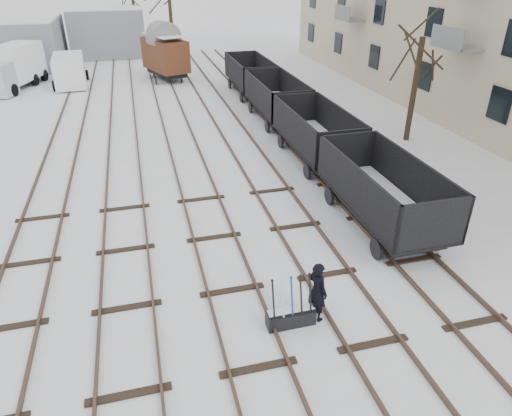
{
  "coord_description": "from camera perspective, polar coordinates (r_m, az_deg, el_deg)",
  "views": [
    {
      "loc": [
        -2.02,
        -10.43,
        8.57
      ],
      "look_at": [
        1.42,
        2.62,
        1.2
      ],
      "focal_mm": 32.0,
      "sensor_mm": 36.0,
      "label": 1
    }
  ],
  "objects": [
    {
      "name": "ground",
      "position": [
        13.65,
        -3.01,
        -10.3
      ],
      "size": [
        120.0,
        120.0,
        0.0
      ],
      "primitive_type": "plane",
      "color": "white",
      "rests_on": "ground"
    },
    {
      "name": "tracks",
      "position": [
        25.64,
        -9.52,
        8.88
      ],
      "size": [
        13.9,
        52.0,
        0.16
      ],
      "color": "black",
      "rests_on": "ground"
    },
    {
      "name": "shed_left",
      "position": [
        48.16,
        -29.26,
        17.45
      ],
      "size": [
        10.0,
        8.0,
        4.1
      ],
      "color": "gray",
      "rests_on": "ground"
    },
    {
      "name": "shed_right",
      "position": [
        50.87,
        -18.03,
        20.21
      ],
      "size": [
        7.0,
        6.0,
        4.5
      ],
      "color": "gray",
      "rests_on": "ground"
    },
    {
      "name": "ground_frame",
      "position": [
        12.42,
        4.37,
        -13.31
      ],
      "size": [
        1.3,
        0.43,
        1.49
      ],
      "rotation": [
        0.0,
        0.0,
        0.01
      ],
      "color": "black",
      "rests_on": "ground"
    },
    {
      "name": "worker",
      "position": [
        12.33,
        7.67,
        -10.26
      ],
      "size": [
        0.64,
        0.76,
        1.77
      ],
      "primitive_type": "imported",
      "rotation": [
        0.0,
        0.0,
        1.97
      ],
      "color": "black",
      "rests_on": "ground"
    },
    {
      "name": "freight_wagon_a",
      "position": [
        16.95,
        15.33,
        0.82
      ],
      "size": [
        2.44,
        6.09,
        2.49
      ],
      "color": "black",
      "rests_on": "ground"
    },
    {
      "name": "freight_wagon_b",
      "position": [
        22.2,
        7.45,
        8.31
      ],
      "size": [
        2.44,
        6.09,
        2.49
      ],
      "color": "black",
      "rests_on": "ground"
    },
    {
      "name": "freight_wagon_c",
      "position": [
        27.93,
        2.56,
        12.77
      ],
      "size": [
        2.44,
        6.09,
        2.49
      ],
      "color": "black",
      "rests_on": "ground"
    },
    {
      "name": "freight_wagon_d",
      "position": [
        33.9,
        -0.73,
        15.63
      ],
      "size": [
        2.44,
        6.09,
        2.49
      ],
      "color": "black",
      "rests_on": "ground"
    },
    {
      "name": "box_van_wagon",
      "position": [
        38.83,
        -11.29,
        18.38
      ],
      "size": [
        3.76,
        5.04,
        3.44
      ],
      "rotation": [
        0.0,
        0.0,
        0.34
      ],
      "color": "black",
      "rests_on": "ground"
    },
    {
      "name": "lorry",
      "position": [
        39.68,
        -28.13,
        15.25
      ],
      "size": [
        3.49,
        6.98,
        3.03
      ],
      "rotation": [
        0.0,
        0.0,
        -0.31
      ],
      "color": "black",
      "rests_on": "ground"
    },
    {
      "name": "panel_van",
      "position": [
        39.09,
        -22.27,
        15.66
      ],
      "size": [
        2.52,
        5.15,
        2.21
      ],
      "rotation": [
        0.0,
        0.0,
        0.07
      ],
      "color": "white",
      "rests_on": "ground"
    },
    {
      "name": "tree_near",
      "position": [
        25.52,
        19.14,
        13.66
      ],
      "size": [
        0.3,
        0.3,
        5.27
      ],
      "primitive_type": "cylinder",
      "color": "black",
      "rests_on": "ground"
    },
    {
      "name": "tree_far_left",
      "position": [
        52.64,
        -14.94,
        22.29
      ],
      "size": [
        0.3,
        0.3,
        7.1
      ],
      "primitive_type": "cylinder",
      "color": "black",
      "rests_on": "ground"
    },
    {
      "name": "tree_far_right",
      "position": [
        42.33,
        -10.58,
        22.12
      ],
      "size": [
        0.3,
        0.3,
        8.19
      ],
      "primitive_type": "cylinder",
      "color": "black",
      "rests_on": "ground"
    }
  ]
}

